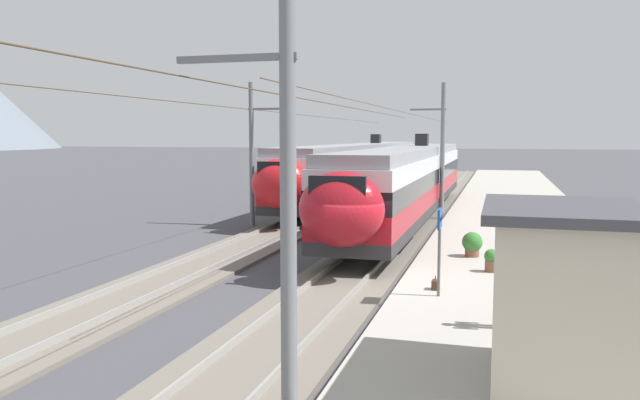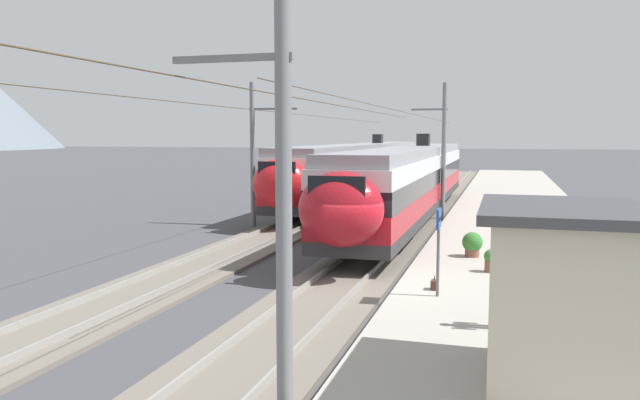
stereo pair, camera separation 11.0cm
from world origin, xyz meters
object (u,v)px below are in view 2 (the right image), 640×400
Objects in this scene: catenary_mast_west at (277,154)px; handbag_beside_passenger at (508,312)px; catenary_mast_far_side at (256,150)px; passenger_walking at (506,285)px; potted_plant_platform_edge at (491,259)px; handbag_near_sign at (434,285)px; train_far_track at (362,167)px; train_near_platform at (411,179)px; platform_shelter at (559,295)px; potted_plant_by_shelter at (472,243)px; platform_sign at (439,232)px; catenary_mast_mid at (442,149)px.

handbag_beside_passenger is (5.99, -3.29, -3.70)m from catenary_mast_west.
catenary_mast_far_side is 18.99m from passenger_walking.
handbag_near_sign is at bearing 152.19° from potted_plant_platform_edge.
catenary_mast_far_side is at bearing 172.40° from train_far_track.
potted_plant_platform_edge is (-12.67, -4.28, -1.52)m from train_near_platform.
platform_shelter is at bearing -60.13° from catenary_mast_west.
train_near_platform is at bearing 14.50° from platform_shelter.
catenary_mast_far_side is at bearing 23.11° from catenary_mast_west.
train_near_platform is at bearing 19.23° from potted_plant_by_shelter.
potted_plant_platform_edge is at bearing -27.81° from handbag_near_sign.
catenary_mast_far_side reaches higher than handbag_near_sign.
platform_sign is 2.91m from passenger_walking.
passenger_walking is 8.03m from potted_plant_by_shelter.
catenary_mast_west reaches higher than handbag_beside_passenger.
catenary_mast_mid is at bearing 0.03° from catenary_mast_west.
catenary_mast_west reaches higher than handbag_near_sign.
platform_shelter is (-21.23, -5.49, -0.38)m from train_near_platform.
catenary_mast_far_side reaches higher than train_far_track.
platform_shelter reaches higher than handbag_beside_passenger.
platform_shelter is at bearing -170.21° from potted_plant_by_shelter.
passenger_walking reaches higher than potted_plant_by_shelter.
platform_sign is at bearing 48.18° from handbag_beside_passenger.
handbag_near_sign is 0.11× the size of platform_shelter.
platform_sign is 2.76m from handbag_beside_passenger.
potted_plant_by_shelter is at bearing -160.77° from train_near_platform.
platform_sign reaches higher than handbag_beside_passenger.
catenary_mast_far_side is at bearing 40.21° from handbag_beside_passenger.
potted_plant_by_shelter is at bearing 9.79° from platform_shelter.
handbag_near_sign is (-15.34, -2.87, -1.77)m from train_near_platform.
platform_sign is at bearing -174.65° from catenary_mast_mid.
handbag_beside_passenger is (-18.46, -3.30, -3.29)m from catenary_mast_mid.
catenary_mast_west is at bearing 119.87° from platform_shelter.
platform_sign is 1.68m from handbag_near_sign.
potted_plant_by_shelter is at bearing 16.20° from potted_plant_platform_edge.
passenger_walking is at bearing -165.64° from train_near_platform.
train_far_track is (11.23, 5.08, 0.00)m from train_near_platform.
passenger_walking is 4.03× the size of handbag_beside_passenger.
train_far_track is 23.33m from potted_plant_by_shelter.
train_far_track reaches higher than potted_plant_platform_edge.
passenger_walking is at bearing -170.40° from catenary_mast_mid.
train_far_track is at bearing 21.40° from potted_plant_platform_edge.
catenary_mast_west is 13.78m from potted_plant_by_shelter.
catenary_mast_mid reaches higher than platform_shelter.
catenary_mast_mid is 19.64m from passenger_walking.
passenger_walking is (-19.21, -3.25, -2.50)m from catenary_mast_mid.
platform_sign is 3.24× the size of potted_plant_platform_edge.
potted_plant_by_shelter is at bearing -122.36° from catenary_mast_far_side.
platform_sign reaches higher than handbag_near_sign.
platform_shelter reaches higher than potted_plant_by_shelter.
train_near_platform is at bearing 15.12° from handbag_beside_passenger.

